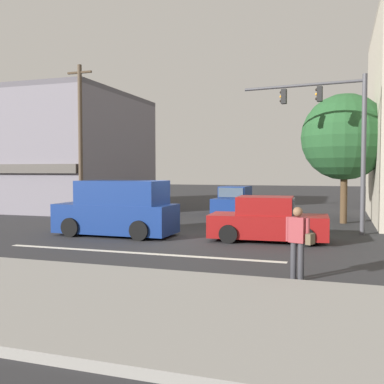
{
  "coord_description": "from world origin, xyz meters",
  "views": [
    {
      "loc": [
        5.85,
        -15.75,
        2.49
      ],
      "look_at": [
        -0.06,
        2.0,
        1.6
      ],
      "focal_mm": 42.0,
      "sensor_mm": 36.0,
      "label": 1
    }
  ],
  "objects_px": {
    "street_tree": "(345,137)",
    "sedan_crossing_leftbound": "(235,201)",
    "traffic_light_mast": "(338,128)",
    "sedan_waiting_far": "(268,221)",
    "pedestrian_foreground_with_bag": "(298,239)",
    "utility_pole_near_left": "(80,139)",
    "van_crossing_center": "(118,209)"
  },
  "relations": [
    {
      "from": "street_tree",
      "to": "sedan_crossing_leftbound",
      "type": "bearing_deg",
      "value": 151.96
    },
    {
      "from": "traffic_light_mast",
      "to": "sedan_waiting_far",
      "type": "distance_m",
      "value": 5.04
    },
    {
      "from": "street_tree",
      "to": "pedestrian_foreground_with_bag",
      "type": "relative_size",
      "value": 3.65
    },
    {
      "from": "utility_pole_near_left",
      "to": "van_crossing_center",
      "type": "bearing_deg",
      "value": -46.57
    },
    {
      "from": "utility_pole_near_left",
      "to": "sedan_crossing_leftbound",
      "type": "relative_size",
      "value": 1.92
    },
    {
      "from": "utility_pole_near_left",
      "to": "pedestrian_foreground_with_bag",
      "type": "xyz_separation_m",
      "value": [
        12.13,
        -10.22,
        -3.2
      ]
    },
    {
      "from": "sedan_waiting_far",
      "to": "pedestrian_foreground_with_bag",
      "type": "bearing_deg",
      "value": -74.14
    },
    {
      "from": "utility_pole_near_left",
      "to": "pedestrian_foreground_with_bag",
      "type": "distance_m",
      "value": 16.18
    },
    {
      "from": "van_crossing_center",
      "to": "utility_pole_near_left",
      "type": "bearing_deg",
      "value": 133.43
    },
    {
      "from": "van_crossing_center",
      "to": "sedan_waiting_far",
      "type": "height_order",
      "value": "van_crossing_center"
    },
    {
      "from": "sedan_waiting_far",
      "to": "sedan_crossing_leftbound",
      "type": "distance_m",
      "value": 10.29
    },
    {
      "from": "street_tree",
      "to": "sedan_waiting_far",
      "type": "height_order",
      "value": "street_tree"
    },
    {
      "from": "van_crossing_center",
      "to": "sedan_crossing_leftbound",
      "type": "distance_m",
      "value": 10.38
    },
    {
      "from": "utility_pole_near_left",
      "to": "traffic_light_mast",
      "type": "relative_size",
      "value": 1.29
    },
    {
      "from": "sedan_waiting_far",
      "to": "pedestrian_foreground_with_bag",
      "type": "distance_m",
      "value": 5.67
    },
    {
      "from": "sedan_waiting_far",
      "to": "pedestrian_foreground_with_bag",
      "type": "xyz_separation_m",
      "value": [
        1.55,
        -5.45,
        0.24
      ]
    },
    {
      "from": "street_tree",
      "to": "traffic_light_mast",
      "type": "height_order",
      "value": "traffic_light_mast"
    },
    {
      "from": "street_tree",
      "to": "utility_pole_near_left",
      "type": "relative_size",
      "value": 0.76
    },
    {
      "from": "pedestrian_foreground_with_bag",
      "to": "sedan_crossing_leftbound",
      "type": "bearing_deg",
      "value": 108.12
    },
    {
      "from": "sedan_crossing_leftbound",
      "to": "traffic_light_mast",
      "type": "bearing_deg",
      "value": -50.28
    },
    {
      "from": "traffic_light_mast",
      "to": "street_tree",
      "type": "bearing_deg",
      "value": 85.48
    },
    {
      "from": "utility_pole_near_left",
      "to": "sedan_waiting_far",
      "type": "xyz_separation_m",
      "value": [
        10.58,
        -4.77,
        -3.44
      ]
    },
    {
      "from": "sedan_waiting_far",
      "to": "sedan_crossing_leftbound",
      "type": "height_order",
      "value": "same"
    },
    {
      "from": "sedan_waiting_far",
      "to": "van_crossing_center",
      "type": "bearing_deg",
      "value": -175.77
    },
    {
      "from": "street_tree",
      "to": "utility_pole_near_left",
      "type": "bearing_deg",
      "value": -172.41
    },
    {
      "from": "street_tree",
      "to": "pedestrian_foreground_with_bag",
      "type": "bearing_deg",
      "value": -94.89
    },
    {
      "from": "pedestrian_foreground_with_bag",
      "to": "utility_pole_near_left",
      "type": "bearing_deg",
      "value": 139.9
    },
    {
      "from": "sedan_crossing_leftbound",
      "to": "street_tree",
      "type": "bearing_deg",
      "value": -28.04
    },
    {
      "from": "utility_pole_near_left",
      "to": "van_crossing_center",
      "type": "height_order",
      "value": "utility_pole_near_left"
    },
    {
      "from": "street_tree",
      "to": "traffic_light_mast",
      "type": "bearing_deg",
      "value": -94.52
    },
    {
      "from": "van_crossing_center",
      "to": "sedan_crossing_leftbound",
      "type": "relative_size",
      "value": 1.11
    },
    {
      "from": "sedan_waiting_far",
      "to": "street_tree",
      "type": "bearing_deg",
      "value": 68.46
    }
  ]
}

